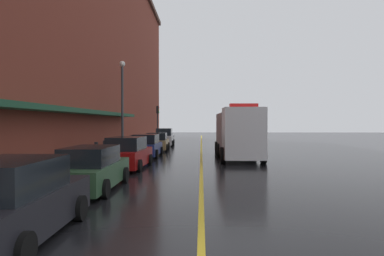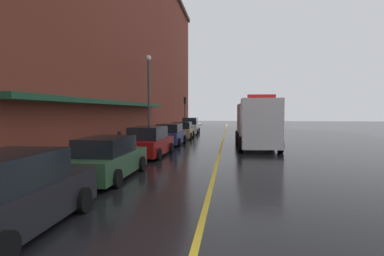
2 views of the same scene
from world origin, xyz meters
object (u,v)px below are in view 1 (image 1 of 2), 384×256
(parked_car_2, at_px, (128,154))
(parking_meter_1, at_px, (105,148))
(parked_car_0, at_px, (13,203))
(street_lamp_left, at_px, (122,97))
(traffic_light_near, at_px, (158,117))
(box_truck, at_px, (237,133))
(parked_car_1, at_px, (92,169))
(parking_meter_3, at_px, (96,150))
(parking_meter_0, at_px, (62,159))
(parked_car_4, at_px, (157,142))
(parking_meter_2, at_px, (131,141))
(parked_car_3, at_px, (146,146))
(parked_car_5, at_px, (164,138))

(parked_car_2, height_order, parking_meter_1, parked_car_2)
(parked_car_0, bearing_deg, parking_meter_1, 5.56)
(parked_car_0, bearing_deg, street_lamp_left, 4.91)
(traffic_light_near, bearing_deg, parked_car_2, -86.80)
(box_truck, height_order, parking_meter_1, box_truck)
(box_truck, distance_m, parking_meter_1, 9.27)
(parked_car_1, bearing_deg, parked_car_2, -0.48)
(parking_meter_3, relative_size, traffic_light_near, 0.31)
(parking_meter_3, bearing_deg, parking_meter_0, -90.00)
(parked_car_4, relative_size, traffic_light_near, 1.02)
(street_lamp_left, bearing_deg, parking_meter_2, 11.36)
(street_lamp_left, distance_m, traffic_light_near, 16.22)
(parked_car_1, distance_m, parked_car_4, 18.26)
(parking_meter_0, bearing_deg, parked_car_1, -21.97)
(parking_meter_2, bearing_deg, parking_meter_1, -90.00)
(parking_meter_1, xyz_separation_m, street_lamp_left, (-0.60, 7.12, 3.34))
(traffic_light_near, bearing_deg, parking_meter_2, -90.22)
(parked_car_1, distance_m, parking_meter_2, 13.85)
(parked_car_1, height_order, parked_car_4, parked_car_1)
(parked_car_0, height_order, traffic_light_near, traffic_light_near)
(parked_car_2, relative_size, parking_meter_1, 3.57)
(parking_meter_3, bearing_deg, parking_meter_1, 90.00)
(parked_car_3, height_order, parking_meter_2, parked_car_3)
(parked_car_0, xyz_separation_m, parking_meter_0, (-1.40, 6.15, 0.25))
(parked_car_2, relative_size, parked_car_4, 1.08)
(parked_car_5, relative_size, traffic_light_near, 1.00)
(parking_meter_0, distance_m, parking_meter_3, 4.46)
(parked_car_0, height_order, parked_car_3, parked_car_0)
(parked_car_0, height_order, parked_car_2, parked_car_0)
(parked_car_2, distance_m, street_lamp_left, 8.65)
(parked_car_1, bearing_deg, parked_car_5, -0.37)
(box_truck, xyz_separation_m, parking_meter_3, (-7.82, -6.47, -0.66))
(traffic_light_near, bearing_deg, box_truck, -67.07)
(parked_car_3, distance_m, parking_meter_2, 2.07)
(parked_car_0, relative_size, traffic_light_near, 1.11)
(parked_car_2, height_order, box_truck, box_truck)
(parked_car_1, xyz_separation_m, parking_meter_2, (-1.34, 13.79, 0.30))
(parked_car_4, height_order, box_truck, box_truck)
(parking_meter_3, distance_m, street_lamp_left, 9.30)
(parking_meter_1, bearing_deg, parking_meter_3, -90.00)
(box_truck, bearing_deg, parking_meter_2, -107.40)
(parked_car_5, bearing_deg, parking_meter_3, 174.14)
(parked_car_1, relative_size, street_lamp_left, 0.70)
(parked_car_3, height_order, parking_meter_3, parked_car_3)
(parked_car_3, distance_m, parked_car_5, 11.82)
(traffic_light_near, bearing_deg, parked_car_1, -87.54)
(parked_car_4, relative_size, box_truck, 0.51)
(parked_car_4, relative_size, parking_meter_2, 3.30)
(box_truck, relative_size, traffic_light_near, 1.99)
(parking_meter_1, height_order, parking_meter_2, same)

